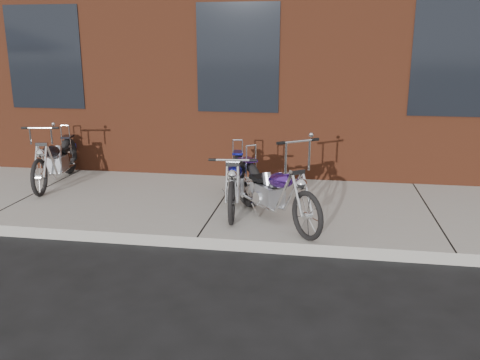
# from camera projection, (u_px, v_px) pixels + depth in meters

# --- Properties ---
(ground) EXTENTS (120.00, 120.00, 0.00)m
(ground) POSITION_uv_depth(u_px,v_px,m) (197.00, 249.00, 6.21)
(ground) COLOR black
(ground) RESTS_ON ground
(sidewalk) EXTENTS (22.00, 3.00, 0.15)m
(sidewalk) POSITION_uv_depth(u_px,v_px,m) (221.00, 206.00, 7.62)
(sidewalk) COLOR gray
(sidewalk) RESTS_ON ground
(chopper_purple) EXTENTS (1.34, 1.74, 1.18)m
(chopper_purple) POSITION_uv_depth(u_px,v_px,m) (273.00, 193.00, 6.68)
(chopper_purple) COLOR black
(chopper_purple) RESTS_ON sidewalk
(chopper_blue) EXTENTS (0.49, 2.01, 0.87)m
(chopper_blue) POSITION_uv_depth(u_px,v_px,m) (235.00, 182.00, 7.26)
(chopper_blue) COLOR black
(chopper_blue) RESTS_ON sidewalk
(chopper_third) EXTENTS (0.57, 2.04, 1.04)m
(chopper_third) POSITION_uv_depth(u_px,v_px,m) (56.00, 162.00, 8.52)
(chopper_third) COLOR black
(chopper_third) RESTS_ON sidewalk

